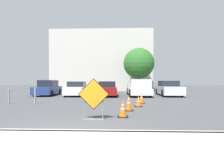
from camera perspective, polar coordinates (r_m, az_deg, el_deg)
name	(u,v)px	position (r m, az deg, el deg)	size (l,w,h in m)	color
ground_plane	(100,98)	(14.69, -3.96, -4.67)	(96.00, 96.00, 0.00)	#4C4C4F
sidewalk_strip	(38,152)	(3.89, -22.95, -19.65)	(23.17, 2.47, 0.14)	#ADAAA3
curb_lip	(60,133)	(4.98, -16.70, -14.99)	(23.17, 0.20, 0.14)	#ADAAA3
road_closed_sign	(94,97)	(6.50, -6.01, -4.36)	(1.16, 0.20, 1.54)	black
traffic_cone_nearest	(123,109)	(7.05, 3.54, -8.11)	(0.42, 0.42, 0.67)	black
traffic_cone_second	(129,103)	(8.56, 5.51, -6.16)	(0.43, 0.43, 0.77)	black
traffic_cone_third	(138,101)	(10.02, 8.60, -5.56)	(0.44, 0.44, 0.62)	black
traffic_cone_fourth	(141,98)	(11.58, 9.59, -4.50)	(0.44, 0.44, 0.70)	black
parked_car_nearest	(48,88)	(18.81, -20.17, -1.38)	(1.92, 4.22, 1.53)	navy
parked_car_second	(77,89)	(17.56, -11.41, -1.63)	(1.94, 4.09, 1.40)	white
parked_car_third	(107,89)	(16.94, -1.54, -1.66)	(1.92, 4.28, 1.42)	maroon
pickup_truck	(139,89)	(17.08, 8.70, -1.47)	(2.08, 5.16, 1.61)	silver
parked_car_fourth	(168,89)	(18.25, 17.95, -1.47)	(2.02, 4.72, 1.47)	silver
bollard_nearest	(35,95)	(11.93, -23.84, -3.40)	(0.12, 0.12, 1.04)	gray
bollard_second	(9,95)	(12.75, -30.62, -3.24)	(0.12, 0.12, 1.01)	gray
building_facade_backdrop	(102,62)	(27.71, -3.22, 7.27)	(15.01, 5.00, 8.98)	beige
street_tree_behind_lot	(139,64)	(22.61, 8.74, 6.62)	(3.91, 3.91, 5.64)	#513823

